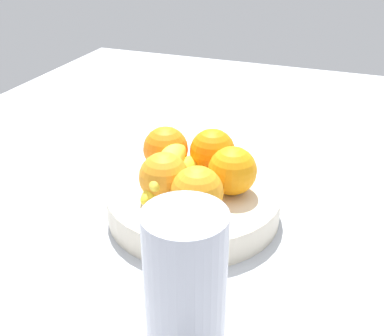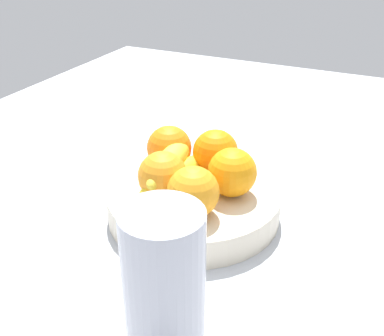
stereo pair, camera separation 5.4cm
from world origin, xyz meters
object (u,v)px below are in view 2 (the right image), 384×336
orange_back_right (193,192)px  fruit_bowl (192,202)px  thermos_tumbler (164,286)px  banana_bunch (172,170)px  orange_front_right (215,152)px  orange_back_left (163,176)px  orange_center (169,148)px  orange_front_left (232,172)px

orange_back_right → fruit_bowl: bearing=-153.5°
orange_back_right → thermos_tumbler: (19.75, 5.92, 0.73)cm
banana_bunch → thermos_tumbler: (25.65, 12.46, 1.48)cm
banana_bunch → thermos_tumbler: bearing=25.9°
orange_back_right → banana_bunch: bearing=-132.0°
orange_front_right → orange_back_left: size_ratio=1.00×
fruit_bowl → thermos_tumbler: thermos_tumbler is taller
orange_back_left → thermos_tumbler: 25.22cm
orange_back_left → banana_bunch: size_ratio=0.42×
orange_center → thermos_tumbler: size_ratio=0.42×
orange_front_right → orange_back_left: same height
orange_back_left → fruit_bowl: bearing=142.3°
orange_back_right → banana_bunch: (-5.90, -6.55, -0.74)cm
orange_back_left → banana_bunch: (-3.55, -0.33, -0.74)cm
orange_front_left → thermos_tumbler: thermos_tumbler is taller
orange_front_left → orange_back_left: bearing=-58.5°
orange_front_right → banana_bunch: (7.43, -4.42, -0.74)cm
orange_front_left → orange_front_right: size_ratio=1.00×
orange_front_left → orange_front_right: 7.39cm
orange_back_right → orange_center: bearing=-139.2°
orange_center → orange_back_left: 9.80cm
orange_front_left → thermos_tumbler: bearing=6.1°
orange_center → fruit_bowl: bearing=52.7°
orange_center → orange_back_left: size_ratio=1.00×
fruit_bowl → orange_front_left: orange_front_left is taller
orange_back_right → orange_back_left: bearing=-110.7°
orange_front_right → orange_back_left: bearing=-20.4°
fruit_bowl → orange_back_right: size_ratio=3.62×
orange_front_left → banana_bunch: (2.06, -9.49, -0.74)cm
orange_center → banana_bunch: (5.54, 3.34, -0.74)cm
orange_back_left → banana_bunch: 3.64cm
orange_center → banana_bunch: bearing=31.0°
fruit_bowl → orange_front_right: (-7.01, 1.02, 6.18)cm
orange_back_right → banana_bunch: 8.84cm
orange_center → thermos_tumbler: thermos_tumbler is taller
orange_back_right → orange_front_left: bearing=159.7°
orange_center → orange_back_right: same height
orange_back_left → orange_back_right: (2.35, 6.22, 0.00)cm
orange_front_left → orange_center: (-3.48, -12.83, 0.00)cm
fruit_bowl → orange_front_left: 8.84cm
orange_center → thermos_tumbler: 34.97cm
orange_front_left → orange_center: size_ratio=1.00×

